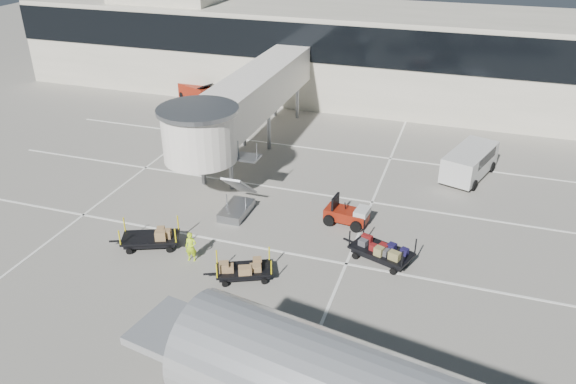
% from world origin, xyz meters
% --- Properties ---
extents(ground, '(140.00, 140.00, 0.00)m').
position_xyz_m(ground, '(0.00, 0.00, 0.00)').
color(ground, gray).
rests_on(ground, ground).
extents(lane_markings, '(40.00, 30.00, 0.02)m').
position_xyz_m(lane_markings, '(-0.67, 9.33, 0.01)').
color(lane_markings, white).
rests_on(lane_markings, ground).
extents(terminal, '(64.00, 12.11, 15.20)m').
position_xyz_m(terminal, '(-0.35, 29.94, 4.11)').
color(terminal, beige).
rests_on(terminal, ground).
extents(jet_bridge, '(5.70, 20.40, 6.03)m').
position_xyz_m(jet_bridge, '(-3.97, 12.26, 4.28)').
color(jet_bridge, white).
rests_on(jet_bridge, ground).
extents(baggage_tug, '(2.62, 1.84, 1.64)m').
position_xyz_m(baggage_tug, '(5.11, 6.02, 0.60)').
color(baggage_tug, maroon).
rests_on(baggage_tug, ground).
extents(suitcase_cart, '(3.95, 2.55, 1.53)m').
position_xyz_m(suitcase_cart, '(7.52, 2.98, 0.55)').
color(suitcase_cart, black).
rests_on(suitcase_cart, ground).
extents(box_cart_near, '(3.35, 2.38, 1.32)m').
position_xyz_m(box_cart_near, '(1.52, -0.70, 0.50)').
color(box_cart_near, black).
rests_on(box_cart_near, ground).
extents(box_cart_far, '(3.72, 2.54, 1.45)m').
position_xyz_m(box_cart_far, '(-4.34, 0.33, 0.54)').
color(box_cart_far, black).
rests_on(box_cart_far, ground).
extents(ground_worker, '(0.66, 0.50, 1.63)m').
position_xyz_m(ground_worker, '(-1.69, -0.20, 0.82)').
color(ground_worker, '#BCEC18').
rests_on(ground_worker, ground).
extents(minivan, '(3.61, 5.59, 1.97)m').
position_xyz_m(minivan, '(11.47, 14.77, 1.18)').
color(minivan, silver).
rests_on(minivan, ground).
extents(belt_loader, '(3.85, 2.66, 1.75)m').
position_xyz_m(belt_loader, '(-13.66, 23.99, 0.67)').
color(belt_loader, maroon).
rests_on(belt_loader, ground).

